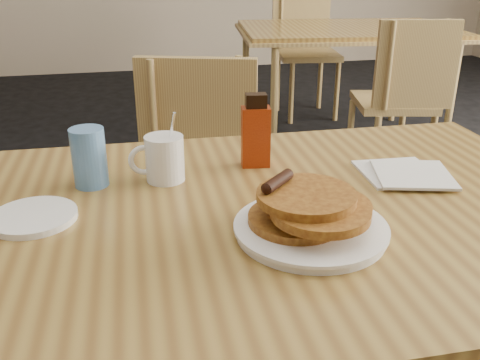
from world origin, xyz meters
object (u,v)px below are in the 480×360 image
at_px(neighbor_table, 347,33).
at_px(chair_neighbor_far, 304,38).
at_px(main_table, 271,226).
at_px(pancake_plate, 311,218).
at_px(chair_main_far, 203,172).
at_px(coffee_mug, 163,158).
at_px(syrup_bottle, 256,133).
at_px(chair_neighbor_near, 403,88).
at_px(blue_tumbler, 89,157).

xyz_separation_m(neighbor_table, chair_neighbor_far, (-0.03, 0.72, -0.13)).
distance_m(main_table, pancake_plate, 0.14).
distance_m(main_table, chair_main_far, 0.77).
bearing_deg(coffee_mug, chair_neighbor_far, 65.17).
height_order(chair_main_far, syrup_bottle, syrup_bottle).
height_order(neighbor_table, chair_neighbor_far, chair_neighbor_far).
height_order(chair_main_far, chair_neighbor_near, chair_neighbor_near).
bearing_deg(neighbor_table, main_table, -116.27).
height_order(main_table, blue_tumbler, blue_tumbler).
xyz_separation_m(main_table, syrup_bottle, (0.02, 0.21, 0.12)).
xyz_separation_m(chair_neighbor_near, syrup_bottle, (-1.16, -1.42, 0.30)).
distance_m(syrup_bottle, blue_tumbler, 0.35).
distance_m(chair_main_far, pancake_plate, 0.89).
xyz_separation_m(neighbor_table, chair_neighbor_near, (0.02, -0.72, -0.18)).
height_order(chair_neighbor_near, syrup_bottle, syrup_bottle).
distance_m(chair_neighbor_near, coffee_mug, 2.02).
distance_m(chair_neighbor_far, syrup_bottle, 3.08).
xyz_separation_m(chair_main_far, coffee_mug, (-0.16, -0.57, 0.28)).
height_order(chair_neighbor_near, coffee_mug, coffee_mug).
bearing_deg(main_table, blue_tumbler, 151.19).
bearing_deg(syrup_bottle, neighbor_table, 69.02).
relative_size(main_table, syrup_bottle, 8.18).
distance_m(chair_main_far, blue_tumbler, 0.70).
height_order(chair_main_far, blue_tumbler, chair_main_far).
height_order(pancake_plate, coffee_mug, coffee_mug).
bearing_deg(coffee_mug, chair_neighbor_near, 46.48).
xyz_separation_m(main_table, blue_tumbler, (-0.33, 0.18, 0.10)).
height_order(main_table, pancake_plate, pancake_plate).
xyz_separation_m(main_table, pancake_plate, (0.04, -0.11, 0.07)).
height_order(chair_neighbor_near, pancake_plate, chair_neighbor_near).
distance_m(main_table, chair_neighbor_far, 3.28).
relative_size(chair_neighbor_far, pancake_plate, 3.72).
relative_size(main_table, chair_main_far, 1.52).
bearing_deg(chair_main_far, pancake_plate, -68.58).
relative_size(chair_main_far, coffee_mug, 5.86).
bearing_deg(main_table, chair_main_far, 91.39).
bearing_deg(chair_neighbor_near, neighbor_table, 104.83).
distance_m(pancake_plate, syrup_bottle, 0.33).
bearing_deg(syrup_bottle, blue_tumbler, -167.73).
bearing_deg(chair_neighbor_near, blue_tumbler, -123.22).
relative_size(chair_main_far, syrup_bottle, 5.40).
bearing_deg(chair_neighbor_far, coffee_mug, -105.98).
bearing_deg(blue_tumbler, chair_neighbor_far, 63.15).
bearing_deg(main_table, syrup_bottle, 83.69).
bearing_deg(neighbor_table, coffee_mug, -121.67).
bearing_deg(syrup_bottle, coffee_mug, -162.46).
relative_size(pancake_plate, syrup_bottle, 1.60).
bearing_deg(coffee_mug, blue_tumbler, 177.36).
xyz_separation_m(coffee_mug, syrup_bottle, (0.21, 0.04, 0.03)).
bearing_deg(chair_neighbor_near, main_table, -112.99).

